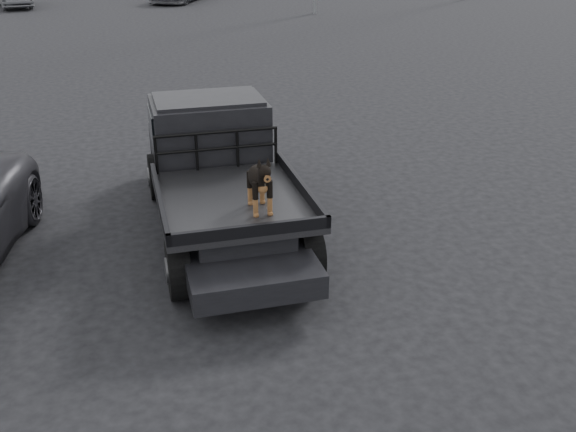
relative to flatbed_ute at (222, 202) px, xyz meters
name	(u,v)px	position (x,y,z in m)	size (l,w,h in m)	color
ground	(223,302)	(-0.34, -1.99, -0.46)	(120.00, 120.00, 0.00)	black
flatbed_ute	(222,202)	(0.00, 0.00, 0.00)	(2.00, 5.40, 0.92)	black
ute_cab	(209,125)	(0.00, 0.95, 0.90)	(1.72, 1.30, 0.88)	black
headache_rack	(217,150)	(0.00, 0.20, 0.74)	(1.80, 0.08, 0.55)	black
dog	(259,182)	(0.27, -1.40, 0.83)	(0.32, 0.60, 0.74)	black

